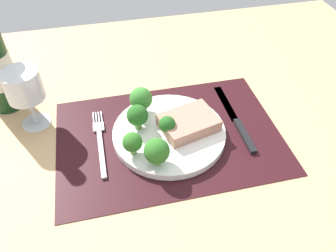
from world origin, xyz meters
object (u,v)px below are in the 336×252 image
object	(u,v)px
plate	(169,133)
fork	(100,141)
steak	(189,124)
knife	(237,122)
wine_glass	(24,88)

from	to	relation	value
plate	fork	size ratio (longest dim) A/B	1.25
steak	knife	bearing A→B (deg)	4.68
fork	steak	bearing A→B (deg)	-7.66
knife	fork	bearing A→B (deg)	179.00
wine_glass	fork	bearing A→B (deg)	-34.86
plate	wine_glass	world-z (taller)	wine_glass
knife	wine_glass	distance (cm)	45.86
plate	steak	xyz separation A→B (cm)	(4.23, -0.41, 2.18)
plate	fork	xyz separation A→B (cm)	(-14.60, 1.42, -0.55)
plate	steak	world-z (taller)	steak
fork	knife	bearing A→B (deg)	-3.79
fork	knife	xyz separation A→B (cm)	(30.31, -0.89, 0.05)
plate	steak	distance (cm)	4.78
plate	wine_glass	distance (cm)	31.26
knife	wine_glass	world-z (taller)	wine_glass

